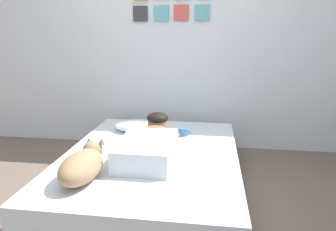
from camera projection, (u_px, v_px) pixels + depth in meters
The scene contains 8 objects.
ground_plane at pixel (146, 211), 2.44m from camera, with size 13.35×13.35×0.00m, color #66564C.
back_wall at pixel (172, 41), 3.61m from camera, with size 4.67×0.12×2.50m.
bed at pixel (152, 172), 2.72m from camera, with size 1.49×2.02×0.35m.
pillow at pixel (139, 126), 3.23m from camera, with size 0.52×0.32×0.11m, color silver.
person_lying at pixel (150, 142), 2.61m from camera, with size 0.43×0.92×0.27m.
dog at pixel (83, 164), 2.18m from camera, with size 0.26×0.57×0.21m.
coffee_cup at pixel (183, 132), 3.10m from camera, with size 0.12×0.09×0.07m.
cell_phone at pixel (121, 156), 2.59m from camera, with size 0.07×0.14×0.01m, color black.
Camera 1 is at (0.47, -2.12, 1.35)m, focal length 33.52 mm.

